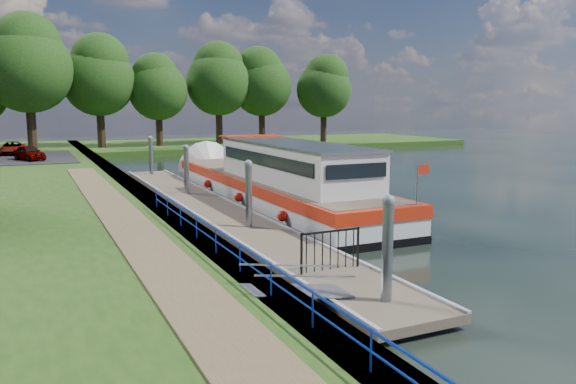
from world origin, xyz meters
name	(u,v)px	position (x,y,z in m)	size (l,w,h in m)	color
ground	(374,310)	(0.00, 0.00, 0.00)	(160.00, 160.00, 0.00)	black
bank_edge	(147,205)	(-2.55, 15.00, 0.39)	(1.10, 90.00, 0.78)	#473D2D
far_bank	(210,145)	(12.00, 52.00, 0.30)	(60.00, 18.00, 0.60)	#254413
footpath	(133,230)	(-4.40, 8.00, 0.80)	(1.60, 40.00, 0.05)	brown
blue_fence	(227,243)	(-2.75, 3.00, 1.31)	(0.04, 18.04, 0.72)	#0C2DBF
pontoon	(213,212)	(0.00, 13.00, 0.18)	(2.50, 30.00, 0.56)	brown
mooring_piles	(213,188)	(0.00, 13.00, 1.28)	(0.30, 27.30, 3.55)	gray
gangway	(297,290)	(-1.85, 0.50, 0.63)	(2.58, 1.00, 0.92)	#A5A8AD
gate_panel	(330,244)	(0.00, 2.20, 1.15)	(1.85, 0.05, 1.15)	black
barge	(268,182)	(3.60, 15.09, 1.09)	(4.36, 21.15, 4.78)	black
horizon_trees	(86,74)	(-1.61, 48.68, 7.95)	(54.38, 10.03, 12.87)	#332316
car_a	(29,153)	(-7.31, 35.40, 1.40)	(1.32, 3.29, 1.12)	#999999
car_d	(12,148)	(-8.55, 41.24, 1.37)	(1.76, 3.82, 1.06)	#999999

